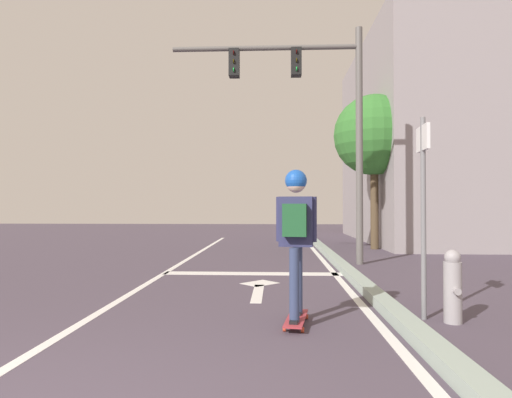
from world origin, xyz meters
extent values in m
cube|color=silver|center=(-0.70, 6.00, 0.00)|extent=(0.12, 20.00, 0.01)
cube|color=silver|center=(2.68, 6.00, 0.00)|extent=(0.12, 20.00, 0.01)
cube|color=silver|center=(1.07, 6.46, 0.00)|extent=(3.53, 0.40, 0.01)
cube|color=silver|center=(1.25, 4.54, 0.00)|extent=(0.16, 1.40, 0.01)
cube|color=silver|center=(1.25, 5.39, 0.00)|extent=(0.71, 0.71, 0.01)
cube|color=#94A498|center=(2.93, 6.00, 0.07)|extent=(0.24, 24.00, 0.14)
cube|color=#A73139|center=(1.75, 2.79, 0.08)|extent=(0.32, 0.84, 0.02)
cube|color=#B2B2B7|center=(1.79, 3.07, 0.06)|extent=(0.17, 0.07, 0.01)
cylinder|color=#D4462A|center=(1.70, 3.08, 0.03)|extent=(0.04, 0.06, 0.06)
cylinder|color=#D4462A|center=(1.89, 3.05, 0.03)|extent=(0.04, 0.06, 0.06)
cube|color=#B2B2B7|center=(1.71, 2.52, 0.06)|extent=(0.17, 0.07, 0.01)
cylinder|color=#D4462A|center=(1.61, 2.53, 0.03)|extent=(0.04, 0.06, 0.06)
cylinder|color=#D4462A|center=(1.81, 2.50, 0.03)|extent=(0.04, 0.06, 0.06)
cylinder|color=navy|center=(1.78, 2.98, 0.48)|extent=(0.11, 0.11, 0.80)
cube|color=black|center=(1.78, 2.98, 0.10)|extent=(0.13, 0.25, 0.03)
cylinder|color=navy|center=(1.72, 2.61, 0.48)|extent=(0.11, 0.11, 0.80)
cube|color=black|center=(1.72, 2.61, 0.10)|extent=(0.13, 0.25, 0.03)
cube|color=navy|center=(1.75, 2.79, 1.17)|extent=(0.40, 0.23, 0.56)
cylinder|color=navy|center=(1.56, 2.85, 1.19)|extent=(0.07, 0.11, 0.51)
cylinder|color=navy|center=(1.95, 2.79, 1.19)|extent=(0.07, 0.08, 0.51)
sphere|color=beige|center=(1.75, 2.79, 1.60)|extent=(0.22, 0.22, 0.22)
sphere|color=#1B52B1|center=(1.75, 2.79, 1.63)|extent=(0.25, 0.25, 0.25)
cube|color=#1C522B|center=(1.73, 2.65, 1.19)|extent=(0.28, 0.18, 0.36)
cylinder|color=#5F5C58|center=(3.46, 7.96, 2.75)|extent=(0.16, 0.16, 5.49)
cylinder|color=#5F5C58|center=(1.28, 7.96, 5.05)|extent=(4.36, 0.12, 0.12)
cube|color=black|center=(2.00, 7.96, 4.70)|extent=(0.24, 0.28, 0.64)
cylinder|color=#3A0605|center=(2.00, 7.81, 4.90)|extent=(0.02, 0.10, 0.10)
cylinder|color=#3C3106|center=(2.00, 7.81, 4.70)|extent=(0.02, 0.10, 0.10)
cylinder|color=green|center=(2.00, 7.81, 4.50)|extent=(0.02, 0.10, 0.10)
cube|color=black|center=(0.55, 7.96, 4.70)|extent=(0.24, 0.28, 0.64)
cylinder|color=#3A0605|center=(0.55, 7.81, 4.90)|extent=(0.02, 0.10, 0.10)
cylinder|color=#3C3106|center=(0.55, 7.81, 4.70)|extent=(0.02, 0.10, 0.10)
cylinder|color=green|center=(0.55, 7.81, 4.50)|extent=(0.02, 0.10, 0.10)
cylinder|color=slate|center=(3.28, 3.11, 1.20)|extent=(0.06, 0.06, 2.40)
cube|color=white|center=(3.28, 3.11, 2.15)|extent=(0.06, 0.44, 0.30)
cylinder|color=#9C9698|center=(3.55, 2.95, 0.35)|extent=(0.20, 0.20, 0.70)
sphere|color=#9C9698|center=(3.55, 2.95, 0.75)|extent=(0.18, 0.18, 0.18)
cylinder|color=#9C9698|center=(3.55, 3.06, 0.38)|extent=(0.08, 0.08, 0.08)
cylinder|color=#9C9698|center=(3.55, 2.84, 0.38)|extent=(0.08, 0.08, 0.08)
cylinder|color=brown|center=(4.60, 11.50, 1.40)|extent=(0.25, 0.25, 2.81)
sphere|color=#35762E|center=(4.60, 11.50, 3.56)|extent=(2.51, 2.51, 2.51)
camera|label=1|loc=(1.52, -2.11, 1.34)|focal=30.32mm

